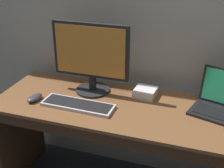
# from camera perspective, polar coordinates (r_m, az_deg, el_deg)

# --- Properties ---
(desk) EXTENTS (1.75, 0.60, 0.74)m
(desk) POSITION_cam_1_polar(r_m,az_deg,el_deg) (1.99, 3.26, -10.21)
(desk) COLOR brown
(desk) RESTS_ON ground
(laptop_black) EXTENTS (0.35, 0.32, 0.24)m
(laptop_black) POSITION_cam_1_polar(r_m,az_deg,el_deg) (1.91, 19.72, -3.56)
(laptop_black) COLOR black
(laptop_black) RESTS_ON desk
(external_monitor) EXTENTS (0.51, 0.23, 0.48)m
(external_monitor) POSITION_cam_1_polar(r_m,az_deg,el_deg) (1.96, -4.00, 5.26)
(external_monitor) COLOR black
(external_monitor) RESTS_ON desk
(wired_keyboard) EXTENTS (0.46, 0.15, 0.02)m
(wired_keyboard) POSITION_cam_1_polar(r_m,az_deg,el_deg) (1.89, -6.46, -3.95)
(wired_keyboard) COLOR #BCBCC1
(wired_keyboard) RESTS_ON desk
(computer_mouse) EXTENTS (0.09, 0.13, 0.04)m
(computer_mouse) POSITION_cam_1_polar(r_m,az_deg,el_deg) (2.00, -14.40, -2.54)
(computer_mouse) COLOR #38383D
(computer_mouse) RESTS_ON desk
(external_drive_box) EXTENTS (0.15, 0.15, 0.05)m
(external_drive_box) POSITION_cam_1_polar(r_m,az_deg,el_deg) (2.00, 6.30, -1.58)
(external_drive_box) COLOR silver
(external_drive_box) RESTS_ON desk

